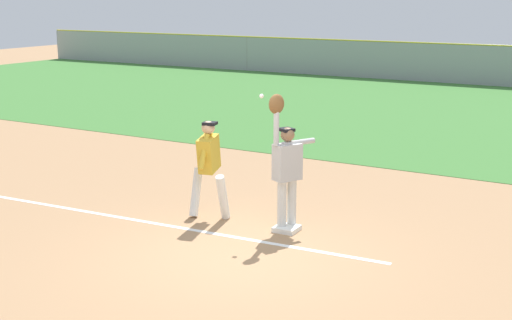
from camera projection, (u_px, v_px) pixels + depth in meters
ground_plane at (241, 256)px, 10.49m from camera, size 70.41×70.41×0.00m
outfield_grass at (471, 116)px, 22.46m from camera, size 52.52×16.02×0.01m
chalk_foul_line at (69, 209)px, 12.78m from camera, size 11.98×0.83×0.01m
first_base at (287, 229)px, 11.58m from camera, size 0.39×0.39×0.08m
fielder at (286, 164)px, 11.41m from camera, size 0.51×0.84×2.28m
runner at (209, 163)px, 12.03m from camera, size 0.82×0.84×1.72m
baseball at (262, 96)px, 11.27m from camera, size 0.07×0.07×0.07m
parked_car_white at (423, 60)px, 33.93m from camera, size 4.59×2.52×1.25m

